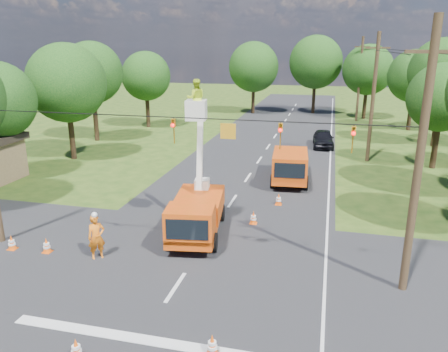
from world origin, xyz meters
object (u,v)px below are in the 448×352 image
(bucket_truck, at_px, (197,205))
(distant_car, at_px, (323,138))
(traffic_cone_0, at_px, (76,349))
(traffic_cone_5, at_px, (12,243))
(traffic_cone_6, at_px, (301,172))
(tree_left_f, at_px, (146,76))
(tree_left_e, at_px, (92,73))
(tree_right_d, at_px, (443,72))
(traffic_cone_1, at_px, (212,345))
(second_truck, at_px, (290,165))
(pole_right_near, at_px, (419,161))
(tree_left_d, at_px, (66,83))
(pole_right_far, at_px, (360,79))
(pole_right_mid, at_px, (373,97))
(tree_right_e, at_px, (415,76))
(tree_right_c, at_px, (442,98))
(tree_far_a, at_px, (254,67))
(ground_worker, at_px, (96,237))
(traffic_cone_2, at_px, (253,218))
(traffic_cone_3, at_px, (279,199))
(tree_far_c, at_px, (368,70))
(tree_far_b, at_px, (316,62))
(traffic_cone_4, at_px, (47,246))

(bucket_truck, height_order, distant_car, bucket_truck)
(traffic_cone_0, xyz_separation_m, traffic_cone_5, (-6.89, 5.81, 0.00))
(bucket_truck, relative_size, traffic_cone_0, 10.60)
(traffic_cone_6, bearing_deg, tree_left_f, 139.40)
(tree_left_e, height_order, tree_right_d, tree_right_d)
(traffic_cone_1, bearing_deg, tree_left_f, 115.93)
(second_truck, bearing_deg, pole_right_near, -71.28)
(traffic_cone_0, bearing_deg, tree_left_d, 122.17)
(pole_right_far, bearing_deg, traffic_cone_1, -97.70)
(traffic_cone_5, relative_size, tree_right_d, 0.07)
(traffic_cone_6, bearing_deg, tree_left_e, 159.13)
(pole_right_mid, relative_size, tree_right_e, 1.16)
(tree_left_d, height_order, tree_left_f, tree_left_d)
(tree_right_c, distance_m, tree_right_d, 8.27)
(distant_car, relative_size, pole_right_near, 0.45)
(bucket_truck, height_order, tree_right_e, tree_right_e)
(traffic_cone_5, bearing_deg, tree_right_d, 50.02)
(traffic_cone_5, xyz_separation_m, tree_far_a, (3.39, 43.66, 5.83))
(traffic_cone_1, relative_size, pole_right_mid, 0.07)
(bucket_truck, bearing_deg, pole_right_far, 67.47)
(tree_right_d, xyz_separation_m, tree_right_e, (-1.00, 8.00, -0.87))
(traffic_cone_5, bearing_deg, tree_left_d, 112.90)
(distant_car, distance_m, tree_right_e, 14.76)
(traffic_cone_1, distance_m, tree_right_c, 27.08)
(ground_worker, height_order, tree_right_e, tree_right_e)
(traffic_cone_2, height_order, traffic_cone_6, same)
(traffic_cone_3, xyz_separation_m, tree_right_e, (11.04, 26.93, 5.45))
(pole_right_mid, bearing_deg, tree_far_c, 87.40)
(traffic_cone_5, bearing_deg, pole_right_far, 67.44)
(tree_left_d, xyz_separation_m, tree_left_e, (-1.80, 7.00, 0.37))
(pole_right_near, distance_m, tree_right_e, 35.41)
(traffic_cone_0, relative_size, tree_left_d, 0.08)
(traffic_cone_3, distance_m, tree_right_c, 15.91)
(ground_worker, bearing_deg, tree_left_e, 78.19)
(pole_right_near, bearing_deg, traffic_cone_1, -139.00)
(traffic_cone_6, bearing_deg, pole_right_far, 79.26)
(tree_right_c, xyz_separation_m, tree_far_b, (-10.20, 26.00, 1.50))
(traffic_cone_1, relative_size, tree_far_a, 0.07)
(ground_worker, height_order, traffic_cone_2, ground_worker)
(traffic_cone_2, xyz_separation_m, tree_right_c, (11.38, 14.07, 4.95))
(traffic_cone_0, relative_size, tree_far_a, 0.07)
(traffic_cone_5, xyz_separation_m, tree_right_d, (23.19, 27.66, 6.32))
(ground_worker, height_order, traffic_cone_3, ground_worker)
(traffic_cone_4, height_order, tree_left_f, tree_left_f)
(tree_left_d, bearing_deg, pole_right_far, 46.77)
(tree_left_e, bearing_deg, tree_far_a, 60.67)
(ground_worker, height_order, tree_right_d, tree_right_d)
(second_truck, relative_size, tree_left_d, 0.67)
(pole_right_mid, bearing_deg, tree_right_c, -12.01)
(tree_right_c, height_order, tree_far_b, tree_far_b)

